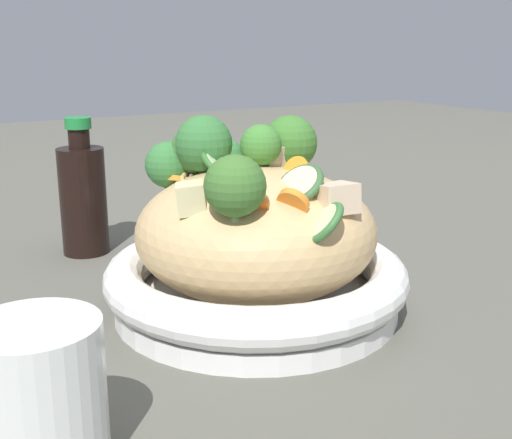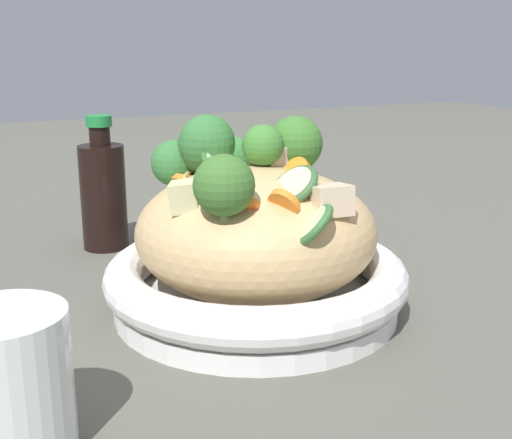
{
  "view_description": "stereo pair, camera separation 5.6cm",
  "coord_description": "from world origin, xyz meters",
  "views": [
    {
      "loc": [
        -0.27,
        -0.47,
        0.23
      ],
      "look_at": [
        0.0,
        0.0,
        0.08
      ],
      "focal_mm": 46.51,
      "sensor_mm": 36.0,
      "label": 1
    },
    {
      "loc": [
        -0.22,
        -0.49,
        0.23
      ],
      "look_at": [
        0.0,
        0.0,
        0.08
      ],
      "focal_mm": 46.51,
      "sensor_mm": 36.0,
      "label": 2
    }
  ],
  "objects": [
    {
      "name": "zucchini_slices",
      "position": [
        -0.0,
        -0.04,
        0.12
      ],
      "size": [
        0.08,
        0.15,
        0.06
      ],
      "color": "beige",
      "rests_on": "serving_bowl"
    },
    {
      "name": "soy_sauce_bottle",
      "position": [
        -0.08,
        0.23,
        0.06
      ],
      "size": [
        0.05,
        0.05,
        0.15
      ],
      "color": "black",
      "rests_on": "ground_plane"
    },
    {
      "name": "noodle_heap",
      "position": [
        0.0,
        -0.0,
        0.07
      ],
      "size": [
        0.2,
        0.2,
        0.11
      ],
      "color": "tan",
      "rests_on": "serving_bowl"
    },
    {
      "name": "drinking_glass",
      "position": [
        -0.21,
        -0.13,
        0.04
      ],
      "size": [
        0.07,
        0.07,
        0.09
      ],
      "color": "silver",
      "rests_on": "ground_plane"
    },
    {
      "name": "broccoli_florets",
      "position": [
        -0.01,
        0.03,
        0.13
      ],
      "size": [
        0.16,
        0.19,
        0.08
      ],
      "color": "#8EB973",
      "rests_on": "serving_bowl"
    },
    {
      "name": "serving_bowl",
      "position": [
        0.0,
        0.0,
        0.03
      ],
      "size": [
        0.26,
        0.26,
        0.05
      ],
      "color": "white",
      "rests_on": "ground_plane"
    },
    {
      "name": "ground_plane",
      "position": [
        0.0,
        0.0,
        0.0
      ],
      "size": [
        3.0,
        3.0,
        0.0
      ],
      "primitive_type": "plane",
      "color": "#55544A"
    },
    {
      "name": "chicken_chunks",
      "position": [
        0.01,
        -0.0,
        0.12
      ],
      "size": [
        0.14,
        0.14,
        0.05
      ],
      "color": "beige",
      "rests_on": "serving_bowl"
    },
    {
      "name": "carrot_coins",
      "position": [
        -0.02,
        -0.02,
        0.12
      ],
      "size": [
        0.11,
        0.16,
        0.03
      ],
      "color": "orange",
      "rests_on": "serving_bowl"
    }
  ]
}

